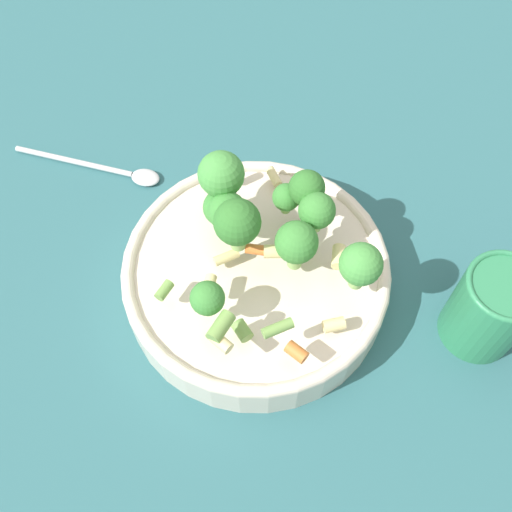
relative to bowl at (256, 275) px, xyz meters
The scene contains 5 objects.
ground_plane 0.03m from the bowl, ahead, with size 3.00×3.00×0.00m, color #2D6066.
bowl is the anchor object (origin of this frame).
pasta_salad 0.08m from the bowl, ahead, with size 0.23×0.21×0.09m.
cup 0.24m from the bowl, 73.29° to the right, with size 0.08×0.08×0.10m.
spoon 0.25m from the bowl, 76.53° to the left, with size 0.06×0.19×0.01m.
Camera 1 is at (-0.27, -0.15, 0.59)m, focal length 42.00 mm.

